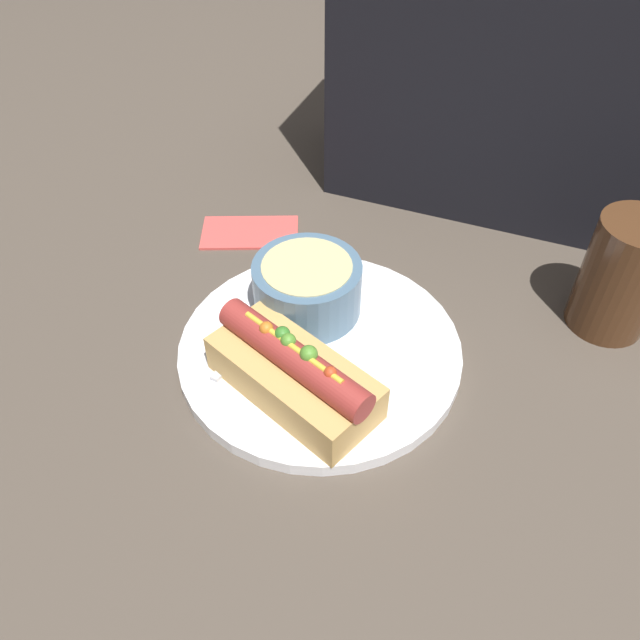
{
  "coord_description": "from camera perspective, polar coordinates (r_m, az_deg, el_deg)",
  "views": [
    {
      "loc": [
        0.14,
        -0.36,
        0.43
      ],
      "look_at": [
        0.0,
        0.0,
        0.04
      ],
      "focal_mm": 35.0,
      "sensor_mm": 36.0,
      "label": 1
    }
  ],
  "objects": [
    {
      "name": "spoon",
      "position": [
        0.61,
        -3.17,
        2.02
      ],
      "size": [
        0.04,
        0.17,
        0.01
      ],
      "rotation": [
        0.0,
        0.0,
        1.43
      ],
      "color": "#B7B7BC",
      "rests_on": "dinner_plate"
    },
    {
      "name": "ground_plane",
      "position": [
        0.58,
        -0.0,
        -3.13
      ],
      "size": [
        4.0,
        4.0,
        0.0
      ],
      "primitive_type": "plane",
      "color": "#4C4238"
    },
    {
      "name": "hot_dog",
      "position": [
        0.52,
        -2.69,
        -4.73
      ],
      "size": [
        0.16,
        0.12,
        0.06
      ],
      "rotation": [
        0.0,
        0.0,
        -0.38
      ],
      "color": "tan",
      "rests_on": "dinner_plate"
    },
    {
      "name": "seated_diner",
      "position": [
        0.74,
        18.88,
        24.48
      ],
      "size": [
        0.39,
        0.18,
        0.48
      ],
      "color": "black",
      "rests_on": "ground_plane"
    },
    {
      "name": "soup_bowl",
      "position": [
        0.58,
        -1.18,
        3.17
      ],
      "size": [
        0.1,
        0.1,
        0.05
      ],
      "color": "slate",
      "rests_on": "dinner_plate"
    },
    {
      "name": "dinner_plate",
      "position": [
        0.57,
        -0.0,
        -2.69
      ],
      "size": [
        0.26,
        0.26,
        0.01
      ],
      "color": "white",
      "rests_on": "ground_plane"
    },
    {
      "name": "drinking_glass",
      "position": [
        0.63,
        25.91,
        3.63
      ],
      "size": [
        0.07,
        0.07,
        0.12
      ],
      "color": "#4C2D19",
      "rests_on": "ground_plane"
    },
    {
      "name": "napkin",
      "position": [
        0.72,
        -6.43,
        8.06
      ],
      "size": [
        0.12,
        0.1,
        0.01
      ],
      "rotation": [
        0.0,
        0.0,
        0.4
      ],
      "color": "#E04C47",
      "rests_on": "ground_plane"
    }
  ]
}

